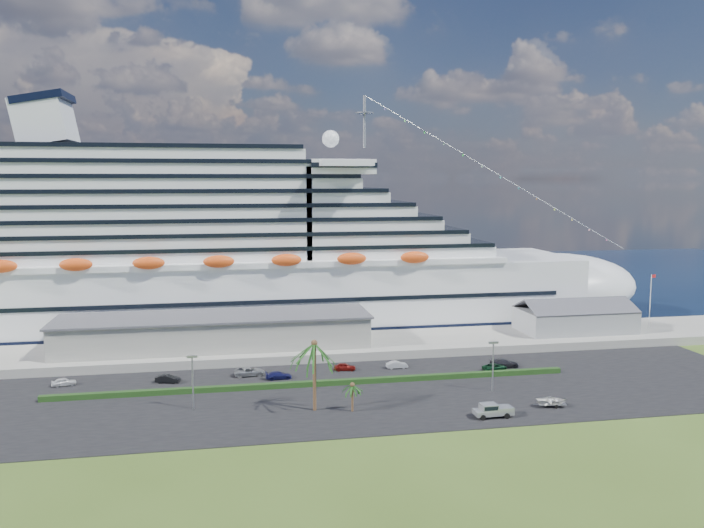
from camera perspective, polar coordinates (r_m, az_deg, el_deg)
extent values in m
plane|color=#3B541C|center=(103.86, 2.79, -12.47)|extent=(420.00, 420.00, 0.00)
cube|color=black|center=(114.00, 1.48, -10.64)|extent=(140.00, 38.00, 0.12)
cube|color=gray|center=(141.19, -1.01, -6.79)|extent=(240.00, 20.00, 1.80)
cube|color=black|center=(228.96, -4.80, -1.67)|extent=(420.00, 160.00, 0.02)
cube|color=silver|center=(161.40, -9.49, -2.56)|extent=(160.00, 30.00, 16.00)
ellipsoid|color=silver|center=(181.46, 16.67, -1.70)|extent=(40.00, 30.00, 16.00)
cube|color=black|center=(162.66, -9.44, -4.92)|extent=(164.00, 30.60, 2.40)
cube|color=silver|center=(159.47, -13.98, 5.02)|extent=(128.00, 26.00, 24.80)
cube|color=silver|center=(161.23, -1.50, 8.02)|extent=(14.00, 38.00, 3.20)
cube|color=silver|center=(163.84, -24.16, 10.76)|extent=(11.58, 14.00, 11.58)
cylinder|color=gray|center=(163.06, 1.04, 11.74)|extent=(0.70, 0.70, 12.00)
ellipsoid|color=#E44A15|center=(144.34, -11.02, 0.21)|extent=(90.00, 2.40, 2.60)
ellipsoid|color=#E44A15|center=(175.76, -10.97, 1.42)|extent=(90.00, 2.40, 2.60)
cube|color=black|center=(161.27, -9.49, -2.28)|extent=(144.00, 30.40, 0.90)
cube|color=gray|center=(138.43, -11.32, -5.55)|extent=(60.00, 14.00, 6.00)
cube|color=#4C4C54|center=(137.79, -11.35, -4.30)|extent=(61.00, 15.00, 0.40)
cube|color=gray|center=(157.54, 18.03, -4.45)|extent=(24.00, 12.00, 4.80)
cube|color=#4C4C54|center=(154.30, 18.62, -3.35)|extent=(24.00, 6.31, 2.74)
cube|color=#4C4C54|center=(159.47, 17.57, -2.98)|extent=(24.00, 6.31, 2.74)
cylinder|color=silver|center=(166.23, 23.54, -2.84)|extent=(0.16, 0.16, 12.00)
cube|color=red|center=(165.70, 23.78, -0.93)|extent=(1.00, 0.04, 0.70)
cube|color=black|center=(117.23, -2.92, -9.88)|extent=(88.00, 1.10, 0.90)
cylinder|color=gray|center=(107.70, -13.09, -9.63)|extent=(0.24, 0.24, 8.00)
cube|color=gray|center=(106.61, -13.16, -7.52)|extent=(1.60, 0.35, 0.35)
cylinder|color=gray|center=(115.86, 11.63, -8.40)|extent=(0.24, 0.24, 8.00)
cube|color=gray|center=(114.84, 11.68, -6.42)|extent=(1.60, 0.35, 0.35)
cylinder|color=#47301E|center=(104.24, -3.14, -9.37)|extent=(0.54, 0.54, 10.50)
sphere|color=#47301E|center=(102.88, -3.16, -6.56)|extent=(0.98, 0.98, 0.98)
cylinder|color=#47301E|center=(104.60, 0.03, -11.11)|extent=(0.35, 0.35, 4.20)
sphere|color=#47301E|center=(103.96, 0.03, -10.01)|extent=(0.73, 0.73, 0.73)
imported|color=silver|center=(126.83, -22.83, -9.02)|extent=(4.18, 2.49, 1.33)
imported|color=black|center=(122.91, -15.05, -9.20)|extent=(4.43, 2.49, 1.38)
imported|color=gray|center=(124.17, -8.52, -8.83)|extent=(5.55, 2.81, 1.51)
imported|color=#16184F|center=(121.57, -6.11, -9.18)|extent=(4.66, 2.12, 1.32)
imported|color=maroon|center=(126.07, -0.62, -8.54)|extent=(4.20, 2.13, 1.37)
imported|color=silver|center=(127.75, 3.76, -8.36)|extent=(3.95, 1.39, 1.30)
imported|color=black|center=(128.73, 11.79, -8.38)|extent=(4.99, 3.09, 1.29)
imported|color=black|center=(131.15, 12.53, -8.05)|extent=(5.54, 2.66, 1.56)
cylinder|color=black|center=(103.10, 10.82, -12.42)|extent=(0.86, 0.31, 0.85)
cylinder|color=black|center=(104.87, 10.41, -12.07)|extent=(0.86, 0.31, 0.85)
cylinder|color=black|center=(104.47, 12.76, -12.21)|extent=(0.86, 0.31, 0.85)
cylinder|color=black|center=(106.21, 12.32, -11.87)|extent=(0.86, 0.31, 0.85)
cube|color=#ACAFB3|center=(104.58, 11.67, -11.94)|extent=(5.77, 2.24, 0.74)
cube|color=#ACAFB3|center=(105.02, 12.47, -11.64)|extent=(2.59, 2.12, 0.58)
cube|color=#ACAFB3|center=(104.08, 11.30, -11.60)|extent=(2.38, 2.07, 1.01)
cube|color=black|center=(104.04, 11.30, -11.54)|extent=(2.17, 2.11, 0.58)
cube|color=#ACAFB3|center=(103.65, 10.40, -11.97)|extent=(1.00, 2.04, 0.37)
cube|color=gray|center=(111.15, 16.27, -11.09)|extent=(4.37, 2.20, 0.11)
cylinder|color=gray|center=(110.33, 15.37, -11.20)|extent=(1.98, 0.39, 0.07)
cylinder|color=black|center=(110.69, 16.63, -11.30)|extent=(0.61, 0.29, 0.58)
cylinder|color=black|center=(112.07, 16.24, -11.05)|extent=(0.61, 0.29, 0.58)
imported|color=silver|center=(110.99, 16.28, -10.83)|extent=(5.07, 3.99, 0.95)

